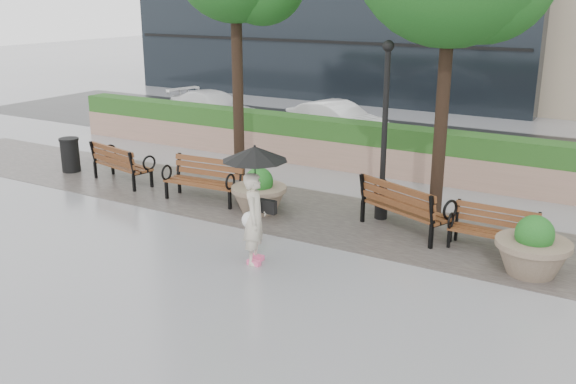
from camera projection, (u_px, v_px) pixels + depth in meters
The scene contains 15 objects.
ground at pixel (288, 272), 11.39m from camera, with size 100.00×100.00×0.00m, color gray.
cobble_strip at pixel (358, 222), 13.85m from camera, with size 28.00×3.20×0.01m, color #383330.
hedge_wall at pixel (422, 155), 16.95m from camera, with size 24.00×0.80×1.35m.
asphalt_street at pixel (463, 149), 20.44m from camera, with size 40.00×7.00×0.00m, color black.
bench_0 at pixel (122, 172), 16.70m from camera, with size 2.00×1.14×1.01m.
bench_1 at pixel (204, 189), 15.23m from camera, with size 1.92×0.88×1.01m.
bench_2 at pixel (404, 217), 13.22m from camera, with size 2.15×1.50×1.08m.
bench_3 at pixel (492, 239), 12.21m from camera, with size 1.62×0.67×0.86m.
planter_left at pixel (259, 195), 14.42m from camera, with size 1.24×1.24×1.04m.
planter_right at pixel (533, 252), 11.19m from camera, with size 1.30×1.30×1.09m.
trash_bin at pixel (70, 156), 17.72m from camera, with size 0.54×0.54×0.90m, color black.
lamppost at pixel (384, 144), 13.62m from camera, with size 0.28×0.28×3.84m.
car_left at pixel (214, 108), 24.23m from camera, with size 1.71×4.22×1.22m, color white.
car_right at pixel (337, 120), 21.87m from camera, with size 1.30×3.74×1.23m, color white.
pedestrian at pixel (255, 193), 11.46m from camera, with size 1.18×1.18×2.17m.
Camera 1 is at (5.32, -9.00, 4.73)m, focal length 40.00 mm.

